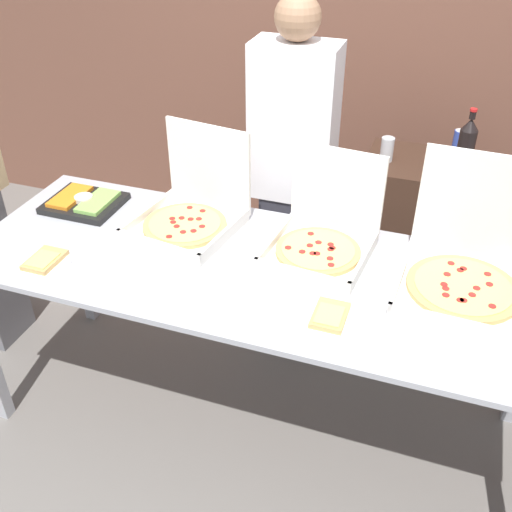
{
  "coord_description": "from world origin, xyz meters",
  "views": [
    {
      "loc": [
        0.66,
        -1.89,
        2.33
      ],
      "look_at": [
        0.0,
        0.0,
        0.96
      ],
      "focal_mm": 42.0,
      "sensor_mm": 36.0,
      "label": 1
    }
  ],
  "objects": [
    {
      "name": "ground_plane",
      "position": [
        0.0,
        0.0,
        0.0
      ],
      "size": [
        16.0,
        16.0,
        0.0
      ],
      "primitive_type": "plane",
      "color": "slate"
    },
    {
      "name": "pizza_box_far_left",
      "position": [
        0.23,
        0.2,
        0.98
      ],
      "size": [
        0.44,
        0.46,
        0.4
      ],
      "rotation": [
        0.0,
        0.0,
        -0.09
      ],
      "color": "silver",
      "rests_on": "buffet_table"
    },
    {
      "name": "soda_can_silver",
      "position": [
        0.36,
        0.96,
        1.07
      ],
      "size": [
        0.07,
        0.07,
        0.12
      ],
      "color": "silver",
      "rests_on": "sideboard_podium"
    },
    {
      "name": "veggie_tray",
      "position": [
        -0.94,
        0.2,
        0.93
      ],
      "size": [
        0.34,
        0.29,
        0.05
      ],
      "color": "black",
      "rests_on": "buffet_table"
    },
    {
      "name": "sideboard_podium",
      "position": [
        0.64,
        1.01,
        0.51
      ],
      "size": [
        0.76,
        0.45,
        1.01
      ],
      "color": "#382319",
      "rests_on": "ground_plane"
    },
    {
      "name": "paper_plate_front_left",
      "position": [
        -0.83,
        -0.27,
        0.92
      ],
      "size": [
        0.21,
        0.21,
        0.03
      ],
      "color": "white",
      "rests_on": "buffet_table"
    },
    {
      "name": "buffet_table",
      "position": [
        0.0,
        0.0,
        0.81
      ],
      "size": [
        2.45,
        0.89,
        0.91
      ],
      "color": "#A8AAB2",
      "rests_on": "ground_plane"
    },
    {
      "name": "pizza_box_near_left",
      "position": [
        0.81,
        0.15,
        0.99
      ],
      "size": [
        0.51,
        0.52,
        0.48
      ],
      "rotation": [
        0.0,
        0.0,
        -0.05
      ],
      "color": "silver",
      "rests_on": "buffet_table"
    },
    {
      "name": "brick_wall_behind",
      "position": [
        0.0,
        1.7,
        1.4
      ],
      "size": [
        10.0,
        0.06,
        2.8
      ],
      "color": "brown",
      "rests_on": "ground_plane"
    },
    {
      "name": "paper_plate_front_center",
      "position": [
        0.36,
        -0.23,
        0.92
      ],
      "size": [
        0.24,
        0.24,
        0.03
      ],
      "color": "white",
      "rests_on": "buffet_table"
    },
    {
      "name": "person_guest_plaid",
      "position": [
        -0.06,
        0.7,
        0.96
      ],
      "size": [
        0.4,
        0.22,
        1.83
      ],
      "rotation": [
        0.0,
        0.0,
        3.14
      ],
      "color": "#2D2D38",
      "rests_on": "ground_plane"
    },
    {
      "name": "soda_can_colored",
      "position": [
        0.7,
        1.17,
        1.07
      ],
      "size": [
        0.07,
        0.07,
        0.12
      ],
      "color": "#334CB2",
      "rests_on": "sideboard_podium"
    },
    {
      "name": "soda_bottle",
      "position": [
        0.73,
        0.95,
        1.15
      ],
      "size": [
        0.08,
        0.08,
        0.32
      ],
      "color": "black",
      "rests_on": "sideboard_podium"
    },
    {
      "name": "pizza_box_far_right",
      "position": [
        -0.38,
        0.21,
        0.99
      ],
      "size": [
        0.48,
        0.5,
        0.42
      ],
      "rotation": [
        0.0,
        0.0,
        -0.15
      ],
      "color": "silver",
      "rests_on": "buffet_table"
    }
  ]
}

